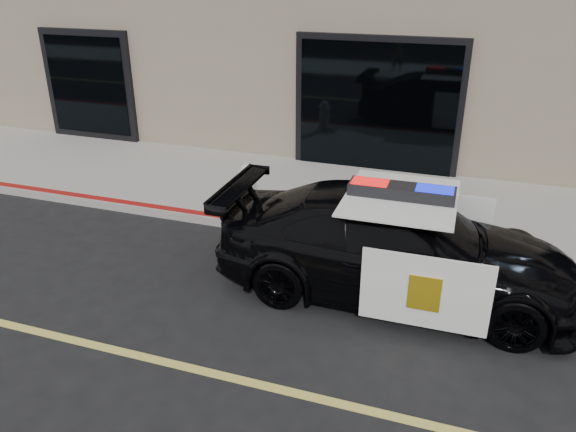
% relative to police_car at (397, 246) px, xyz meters
% --- Properties ---
extents(ground, '(120.00, 120.00, 0.00)m').
position_rel_police_car_xyz_m(ground, '(-0.18, -2.35, -0.71)').
color(ground, black).
rests_on(ground, ground).
extents(sidewalk_n, '(60.00, 3.50, 0.15)m').
position_rel_police_car_xyz_m(sidewalk_n, '(-0.18, 2.90, -0.64)').
color(sidewalk_n, gray).
rests_on(sidewalk_n, ground).
extents(police_car, '(2.28, 4.89, 1.59)m').
position_rel_police_car_xyz_m(police_car, '(0.00, 0.00, 0.00)').
color(police_car, black).
rests_on(police_car, ground).
extents(fire_hydrant, '(0.35, 0.49, 0.77)m').
position_rel_police_car_xyz_m(fire_hydrant, '(-2.97, 1.90, -0.20)').
color(fire_hydrant, beige).
rests_on(fire_hydrant, sidewalk_n).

